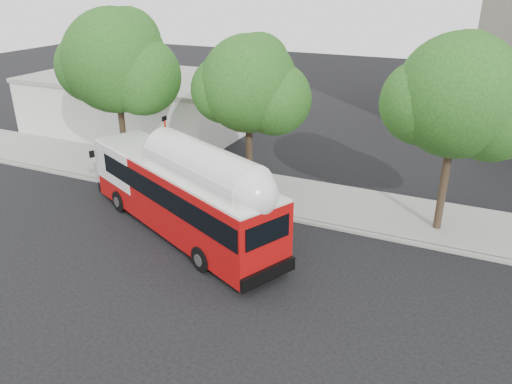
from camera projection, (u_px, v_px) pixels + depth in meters
ground at (213, 246)px, 22.48m from camera, size 120.00×120.00×0.00m
sidewalk at (269, 192)px, 27.88m from camera, size 60.00×5.00×0.15m
curb_strip at (250, 210)px, 25.71m from camera, size 60.00×0.30×0.15m
red_curb_segment at (199, 200)px, 26.85m from camera, size 10.00×0.32×0.16m
street_tree_left at (123, 65)px, 27.73m from camera, size 6.67×5.80×9.74m
street_tree_mid at (256, 89)px, 25.41m from camera, size 5.75×5.00×8.62m
street_tree_right at (468, 102)px, 21.29m from camera, size 6.21×5.40×9.18m
low_commercial_bldg at (141, 103)px, 38.63m from camera, size 16.20×10.20×4.25m
transit_bus at (181, 197)px, 22.98m from camera, size 12.87×7.69×3.89m
signal_pole at (167, 153)px, 27.55m from camera, size 0.12×0.40×4.27m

